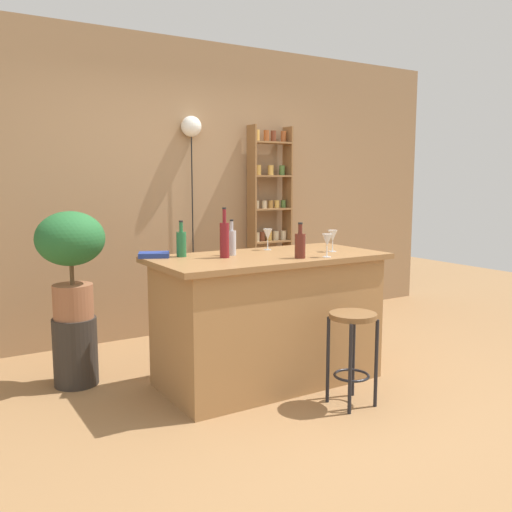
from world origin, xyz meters
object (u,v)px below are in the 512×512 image
bottle_wine_red (224,239)px  pendant_globe_light (191,130)px  bottle_soda_blue (232,242)px  wine_glass_left (268,235)px  bottle_spirits_clear (181,243)px  wine_glass_center (333,236)px  spice_shelf (270,224)px  bar_stool (352,338)px  bottle_vinegar (300,245)px  wine_glass_right (327,241)px  potted_plant (71,251)px  cookbook (154,255)px  plant_stool (75,351)px

bottle_wine_red → pendant_globe_light: size_ratio=0.17×
bottle_soda_blue → wine_glass_left: bearing=17.4°
bottle_spirits_clear → wine_glass_center: (1.09, -0.34, 0.02)m
spice_shelf → bar_stool: bearing=-109.2°
bottle_soda_blue → wine_glass_center: bottle_soda_blue is taller
bottle_vinegar → wine_glass_right: 0.20m
bottle_wine_red → pendant_globe_light: bearing=73.0°
potted_plant → wine_glass_right: size_ratio=4.70×
spice_shelf → cookbook: spice_shelf is taller
pendant_globe_light → bar_stool: bearing=-87.1°
wine_glass_right → bottle_soda_blue: bearing=139.9°
bottle_vinegar → bottle_spirits_clear: 0.84m
potted_plant → wine_glass_right: (1.53, -0.98, 0.08)m
pendant_globe_light → bottle_wine_red: bearing=-107.0°
spice_shelf → bottle_wine_red: bearing=-132.2°
cookbook → wine_glass_left: bearing=19.4°
bottle_wine_red → wine_glass_left: bottle_wine_red is taller
bottle_wine_red → potted_plant: bearing=145.2°
wine_glass_center → cookbook: bearing=161.9°
bar_stool → spice_shelf: bearing=70.8°
bottle_soda_blue → cookbook: bottle_soda_blue is taller
potted_plant → bottle_wine_red: bottle_wine_red is taller
spice_shelf → bottle_wine_red: 1.96m
bottle_spirits_clear → cookbook: bottle_spirits_clear is taller
wine_glass_left → pendant_globe_light: pendant_globe_light is taller
wine_glass_right → cookbook: size_ratio=0.78×
wine_glass_center → pendant_globe_light: size_ratio=0.08×
plant_stool → bottle_wine_red: 1.37m
bar_stool → bottle_soda_blue: size_ratio=2.41×
bar_stool → bottle_soda_blue: (-0.46, 0.79, 0.58)m
wine_glass_right → potted_plant: bearing=147.4°
potted_plant → pendant_globe_light: pendant_globe_light is taller
bottle_vinegar → pendant_globe_light: bearing=89.3°
spice_shelf → bottle_spirits_clear: bearing=-141.2°
spice_shelf → bottle_soda_blue: spice_shelf is taller
wine_glass_left → cookbook: 0.91m
wine_glass_center → bottle_spirits_clear: bearing=162.6°
bar_stool → bottle_vinegar: (-0.13, 0.41, 0.58)m
wine_glass_left → cookbook: size_ratio=0.78×
wine_glass_center → cookbook: size_ratio=0.78×
bottle_spirits_clear → wine_glass_center: 1.14m
spice_shelf → wine_glass_right: spice_shelf is taller
bottle_wine_red → spice_shelf: bearing=47.8°
wine_glass_right → wine_glass_left: bearing=103.7°
wine_glass_center → wine_glass_right: same height
spice_shelf → wine_glass_right: size_ratio=12.37×
bottle_spirits_clear → bottle_wine_red: bearing=-40.7°
bottle_wine_red → cookbook: bearing=146.2°
bottle_soda_blue → bottle_vinegar: bottle_soda_blue is taller
plant_stool → wine_glass_left: 1.66m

